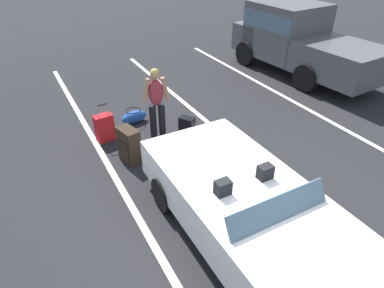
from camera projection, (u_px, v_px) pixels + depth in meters
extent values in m
plane|color=black|center=(247.00, 240.00, 5.24)|extent=(80.00, 80.00, 0.00)
cube|color=silver|center=(171.00, 275.00, 4.72)|extent=(18.00, 0.12, 0.01)
cube|color=silver|center=(313.00, 210.00, 5.81)|extent=(18.00, 0.12, 0.01)
cube|color=silver|center=(251.00, 211.00, 4.91)|extent=(4.10, 1.77, 0.64)
cube|color=slate|center=(279.00, 208.00, 4.28)|extent=(0.18, 1.55, 0.31)
cube|color=black|center=(265.00, 172.00, 4.98)|extent=(0.16, 0.22, 0.22)
cube|color=black|center=(223.00, 188.00, 4.68)|extent=(0.16, 0.22, 0.22)
cylinder|color=black|center=(356.00, 268.00, 4.47)|extent=(0.60, 0.22, 0.60)
cylinder|color=black|center=(243.00, 167.00, 6.35)|extent=(0.60, 0.22, 0.60)
cylinder|color=black|center=(164.00, 194.00, 5.70)|extent=(0.60, 0.22, 0.60)
cube|color=#2D2319|center=(129.00, 145.00, 6.85)|extent=(0.53, 0.39, 0.74)
cube|color=black|center=(123.00, 150.00, 6.79)|extent=(0.38, 0.11, 0.41)
sphere|color=black|center=(140.00, 161.00, 6.99)|extent=(0.04, 0.04, 0.04)
sphere|color=black|center=(131.00, 154.00, 7.20)|extent=(0.04, 0.04, 0.04)
cube|color=red|center=(104.00, 128.00, 7.56)|extent=(0.28, 0.42, 0.62)
cube|color=maroon|center=(103.00, 127.00, 7.67)|extent=(0.05, 0.32, 0.34)
cylinder|color=gray|center=(98.00, 112.00, 7.22)|extent=(0.02, 0.02, 0.28)
cylinder|color=gray|center=(108.00, 109.00, 7.32)|extent=(0.02, 0.02, 0.28)
cylinder|color=black|center=(102.00, 105.00, 7.19)|extent=(0.05, 0.22, 0.03)
sphere|color=black|center=(102.00, 142.00, 7.59)|extent=(0.04, 0.04, 0.04)
sphere|color=black|center=(114.00, 139.00, 7.72)|extent=(0.04, 0.04, 0.04)
cube|color=black|center=(187.00, 127.00, 7.69)|extent=(0.39, 0.35, 0.50)
sphere|color=black|center=(181.00, 136.00, 7.81)|extent=(0.04, 0.04, 0.04)
sphere|color=black|center=(190.00, 139.00, 7.71)|extent=(0.04, 0.04, 0.04)
ellipsoid|color=#1E479E|center=(134.00, 117.00, 8.32)|extent=(0.36, 0.66, 0.30)
torus|color=black|center=(133.00, 110.00, 8.22)|extent=(0.40, 0.40, 0.02)
cylinder|color=black|center=(162.00, 121.00, 7.60)|extent=(0.19, 0.19, 0.82)
cylinder|color=black|center=(153.00, 122.00, 7.56)|extent=(0.19, 0.19, 0.82)
ellipsoid|color=maroon|center=(156.00, 93.00, 7.20)|extent=(0.30, 0.37, 0.60)
sphere|color=#A37556|center=(155.00, 75.00, 6.98)|extent=(0.21, 0.21, 0.21)
sphere|color=tan|center=(155.00, 73.00, 6.96)|extent=(0.18, 0.18, 0.18)
cylinder|color=#A37556|center=(165.00, 89.00, 7.20)|extent=(0.14, 0.21, 0.53)
cylinder|color=#A37556|center=(146.00, 91.00, 7.12)|extent=(0.14, 0.21, 0.53)
cube|color=#4C4C51|center=(263.00, 35.00, 12.03)|extent=(1.23, 1.97, 0.90)
cube|color=#4C4C51|center=(286.00, 30.00, 11.07)|extent=(2.23, 2.04, 1.70)
cube|color=slate|center=(288.00, 18.00, 10.86)|extent=(2.19, 2.06, 0.51)
cube|color=#4C4C51|center=(340.00, 61.00, 9.72)|extent=(2.53, 2.06, 0.90)
cylinder|color=black|center=(246.00, 54.00, 11.71)|extent=(0.82, 0.34, 0.80)
cylinder|color=black|center=(284.00, 45.00, 12.53)|extent=(0.82, 0.34, 0.80)
cylinder|color=black|center=(306.00, 78.00, 9.81)|extent=(0.82, 0.34, 0.80)
cylinder|color=black|center=(346.00, 66.00, 10.63)|extent=(0.82, 0.34, 0.80)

